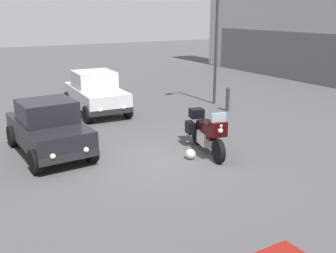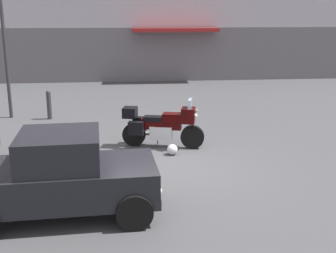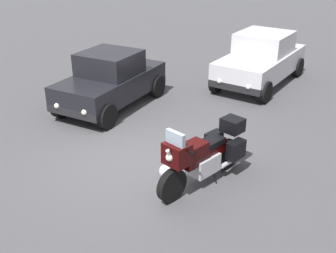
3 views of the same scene
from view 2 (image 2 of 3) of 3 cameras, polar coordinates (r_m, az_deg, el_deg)
The scene contains 6 objects.
ground_plane at distance 10.55m, azimuth -0.68°, elevation -5.22°, with size 80.00×80.00×0.00m, color #424244.
motorcycle at distance 11.84m, azimuth -0.89°, elevation 0.18°, with size 2.23×1.03×1.36m.
helmet at distance 11.33m, azimuth 0.58°, elevation -3.03°, with size 0.28×0.28×0.28m, color silver.
car_compact_side at distance 8.08m, azimuth -13.82°, elevation -6.26°, with size 3.54×1.87×1.56m.
streetlamp_curbside at distance 15.77m, azimuth -20.89°, elevation 11.57°, with size 0.28×0.94×4.91m.
bollard_curbside at distance 15.56m, azimuth -15.32°, elevation 2.88°, with size 0.16×0.16×1.01m.
Camera 2 is at (-0.85, -9.87, 3.62)m, focal length 46.54 mm.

